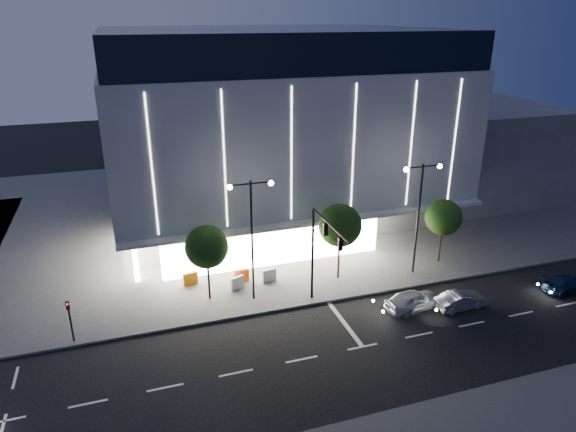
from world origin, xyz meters
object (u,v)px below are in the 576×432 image
(barrier_c, at_px, (242,276))
(barrier_d, at_px, (269,275))
(traffic_mast, at_px, (321,244))
(car_third, at_px, (570,284))
(tree_right, at_px, (443,219))
(car_lead, at_px, (414,300))
(street_lamp_east, at_px, (420,203))
(car_second, at_px, (461,300))
(ped_signal_far, at_px, (70,317))
(street_lamp_west, at_px, (252,224))
(tree_mid, at_px, (340,228))
(tree_left, at_px, (207,249))
(barrier_a, at_px, (190,279))
(barrier_b, at_px, (237,283))

(barrier_c, distance_m, barrier_d, 2.08)
(traffic_mast, height_order, car_third, traffic_mast)
(tree_right, bearing_deg, car_lead, -135.59)
(car_third, bearing_deg, street_lamp_east, 59.83)
(car_third, distance_m, barrier_c, 24.39)
(tree_right, bearing_deg, barrier_c, 174.24)
(tree_right, height_order, car_second, tree_right)
(tree_right, distance_m, car_lead, 8.69)
(traffic_mast, height_order, barrier_d, traffic_mast)
(street_lamp_east, distance_m, barrier_c, 14.50)
(ped_signal_far, relative_size, barrier_c, 2.73)
(street_lamp_west, bearing_deg, tree_mid, 8.26)
(car_second, xyz_separation_m, barrier_c, (-13.68, 8.20, 0.03))
(street_lamp_east, xyz_separation_m, car_lead, (-2.76, -4.64, -5.24))
(tree_left, relative_size, barrier_a, 5.20)
(street_lamp_east, relative_size, barrier_d, 8.18)
(street_lamp_west, bearing_deg, car_third, -15.01)
(street_lamp_east, bearing_deg, barrier_d, 169.49)
(barrier_b, bearing_deg, tree_left, 175.73)
(car_lead, distance_m, barrier_a, 16.36)
(tree_mid, relative_size, car_third, 1.45)
(car_third, height_order, barrier_c, car_third)
(car_second, height_order, barrier_b, car_second)
(street_lamp_east, height_order, car_second, street_lamp_east)
(car_second, xyz_separation_m, barrier_a, (-17.48, 8.90, 0.03))
(traffic_mast, relative_size, tree_mid, 1.15)
(tree_mid, xyz_separation_m, tree_right, (9.00, -0.00, -0.45))
(car_second, distance_m, barrier_a, 19.61)
(car_second, bearing_deg, barrier_c, 55.94)
(barrier_b, bearing_deg, tree_mid, -25.79)
(car_second, xyz_separation_m, barrier_d, (-11.68, 7.63, 0.03))
(street_lamp_east, relative_size, tree_mid, 1.46)
(car_second, distance_m, barrier_c, 15.95)
(barrier_c, bearing_deg, street_lamp_west, -86.78)
(car_lead, bearing_deg, tree_left, 59.58)
(street_lamp_west, height_order, car_second, street_lamp_west)
(street_lamp_west, relative_size, car_third, 2.12)
(street_lamp_east, relative_size, ped_signal_far, 3.00)
(street_lamp_east, bearing_deg, ped_signal_far, -176.56)
(barrier_c, bearing_deg, car_third, -22.74)
(barrier_d, bearing_deg, barrier_a, 158.28)
(car_second, distance_m, car_third, 9.12)
(barrier_d, bearing_deg, car_second, -42.45)
(tree_left, height_order, tree_right, tree_left)
(street_lamp_east, distance_m, barrier_a, 18.15)
(tree_right, distance_m, barrier_d, 14.66)
(ped_signal_far, bearing_deg, tree_mid, 7.55)
(traffic_mast, xyz_separation_m, tree_mid, (3.03, 3.68, -0.69))
(traffic_mast, bearing_deg, ped_signal_far, 175.85)
(ped_signal_far, height_order, barrier_d, ped_signal_far)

